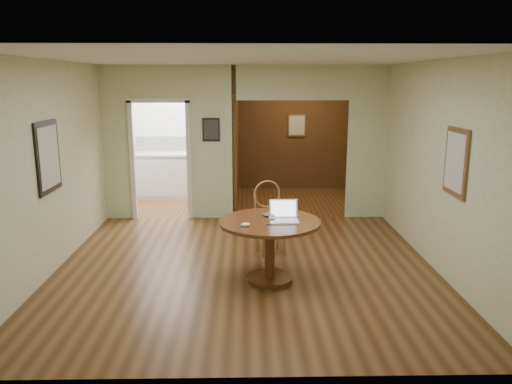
{
  "coord_description": "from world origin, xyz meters",
  "views": [
    {
      "loc": [
        0.01,
        -6.25,
        2.44
      ],
      "look_at": [
        0.13,
        -0.2,
        1.08
      ],
      "focal_mm": 35.0,
      "sensor_mm": 36.0,
      "label": 1
    }
  ],
  "objects_px": {
    "dining_table": "(270,236)",
    "closed_laptop": "(278,215)",
    "chair": "(269,213)",
    "open_laptop": "(284,215)"
  },
  "relations": [
    {
      "from": "open_laptop",
      "to": "closed_laptop",
      "type": "height_order",
      "value": "open_laptop"
    },
    {
      "from": "dining_table",
      "to": "chair",
      "type": "distance_m",
      "value": 1.06
    },
    {
      "from": "closed_laptop",
      "to": "dining_table",
      "type": "bearing_deg",
      "value": -140.19
    },
    {
      "from": "dining_table",
      "to": "closed_laptop",
      "type": "xyz_separation_m",
      "value": [
        0.11,
        0.2,
        0.21
      ]
    },
    {
      "from": "open_laptop",
      "to": "closed_laptop",
      "type": "xyz_separation_m",
      "value": [
        -0.06,
        0.2,
        -0.05
      ]
    },
    {
      "from": "dining_table",
      "to": "chair",
      "type": "relative_size",
      "value": 1.19
    },
    {
      "from": "chair",
      "to": "open_laptop",
      "type": "xyz_separation_m",
      "value": [
        0.13,
        -1.06,
        0.26
      ]
    },
    {
      "from": "dining_table",
      "to": "open_laptop",
      "type": "distance_m",
      "value": 0.32
    },
    {
      "from": "dining_table",
      "to": "open_laptop",
      "type": "bearing_deg",
      "value": 1.21
    },
    {
      "from": "chair",
      "to": "closed_laptop",
      "type": "bearing_deg",
      "value": -101.51
    }
  ]
}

